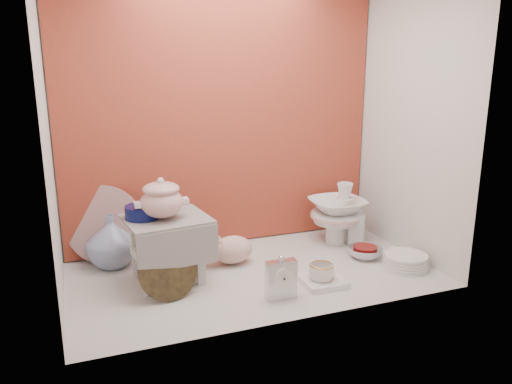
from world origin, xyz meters
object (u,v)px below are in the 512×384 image
(blue_white_vase, at_px, (111,241))
(gold_rim_teacup, at_px, (321,273))
(crystal_bowl, at_px, (365,252))
(floral_platter, at_px, (104,225))
(dinner_plate_stack, at_px, (406,261))
(plush_pig, at_px, (232,249))
(soup_tureen, at_px, (161,198))
(mantel_clock, at_px, (281,278))
(step_stool, at_px, (168,250))
(porcelain_tower, at_px, (337,213))

(blue_white_vase, height_order, gold_rim_teacup, blue_white_vase)
(blue_white_vase, height_order, crystal_bowl, blue_white_vase)
(floral_platter, height_order, dinner_plate_stack, floral_platter)
(floral_platter, xyz_separation_m, dinner_plate_stack, (1.44, -0.64, -0.17))
(plush_pig, relative_size, dinner_plate_stack, 1.17)
(soup_tureen, height_order, gold_rim_teacup, soup_tureen)
(mantel_clock, xyz_separation_m, crystal_bowl, (0.62, 0.29, -0.07))
(step_stool, height_order, floral_platter, floral_platter)
(step_stool, relative_size, soup_tureen, 1.59)
(step_stool, distance_m, floral_platter, 0.45)
(step_stool, distance_m, crystal_bowl, 1.07)
(soup_tureen, bearing_deg, plush_pig, 15.57)
(blue_white_vase, bearing_deg, floral_platter, 109.85)
(soup_tureen, height_order, blue_white_vase, soup_tureen)
(soup_tureen, relative_size, blue_white_vase, 0.88)
(mantel_clock, xyz_separation_m, dinner_plate_stack, (0.74, 0.09, -0.06))
(mantel_clock, bearing_deg, dinner_plate_stack, 7.74)
(soup_tureen, distance_m, dinner_plate_stack, 1.29)
(crystal_bowl, bearing_deg, porcelain_tower, 96.08)
(mantel_clock, distance_m, plush_pig, 0.47)
(mantel_clock, relative_size, crystal_bowl, 1.08)
(step_stool, distance_m, soup_tureen, 0.26)
(gold_rim_teacup, bearing_deg, step_stool, 155.94)
(porcelain_tower, bearing_deg, soup_tureen, -169.18)
(gold_rim_teacup, bearing_deg, mantel_clock, -164.25)
(step_stool, relative_size, mantel_clock, 1.89)
(soup_tureen, bearing_deg, gold_rim_teacup, -22.39)
(soup_tureen, distance_m, mantel_clock, 0.66)
(floral_platter, relative_size, dinner_plate_stack, 1.76)
(blue_white_vase, relative_size, porcelain_tower, 0.77)
(soup_tureen, xyz_separation_m, floral_platter, (-0.25, 0.38, -0.22))
(step_stool, distance_m, mantel_clock, 0.57)
(gold_rim_teacup, relative_size, crystal_bowl, 0.65)
(blue_white_vase, height_order, plush_pig, blue_white_vase)
(floral_platter, bearing_deg, mantel_clock, -46.30)
(blue_white_vase, distance_m, crystal_bowl, 1.35)
(step_stool, xyz_separation_m, blue_white_vase, (-0.24, 0.29, -0.02))
(soup_tureen, distance_m, floral_platter, 0.50)
(step_stool, bearing_deg, gold_rim_teacup, -31.33)
(step_stool, relative_size, crystal_bowl, 2.04)
(mantel_clock, xyz_separation_m, porcelain_tower, (0.59, 0.55, 0.08))
(floral_platter, bearing_deg, plush_pig, -23.86)
(blue_white_vase, height_order, dinner_plate_stack, blue_white_vase)
(step_stool, height_order, porcelain_tower, porcelain_tower)
(step_stool, height_order, blue_white_vase, step_stool)
(crystal_bowl, relative_size, porcelain_tower, 0.52)
(step_stool, relative_size, porcelain_tower, 1.07)
(floral_platter, distance_m, plush_pig, 0.69)
(soup_tureen, height_order, crystal_bowl, soup_tureen)
(mantel_clock, relative_size, gold_rim_teacup, 1.67)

